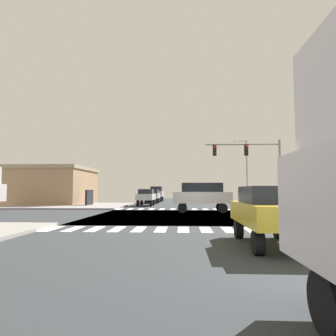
% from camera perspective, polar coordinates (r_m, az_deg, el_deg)
% --- Properties ---
extents(ground, '(90.00, 90.00, 0.05)m').
position_cam_1_polar(ground, '(21.07, 5.01, -9.04)').
color(ground, '#2E3236').
extents(sidewalk_corner_ne, '(12.00, 12.00, 0.14)m').
position_cam_1_polar(sidewalk_corner_ne, '(35.76, 25.73, -6.49)').
color(sidewalk_corner_ne, gray).
rests_on(sidewalk_corner_ne, ground).
extents(sidewalk_corner_nw, '(12.00, 12.00, 0.14)m').
position_cam_1_polar(sidewalk_corner_nw, '(35.24, -17.53, -6.75)').
color(sidewalk_corner_nw, gray).
rests_on(sidewalk_corner_nw, ground).
extents(crosswalk_near, '(13.50, 2.00, 0.01)m').
position_cam_1_polar(crosswalk_near, '(13.80, 5.03, -11.47)').
color(crosswalk_near, white).
rests_on(crosswalk_near, ground).
extents(crosswalk_far, '(13.50, 2.00, 0.01)m').
position_cam_1_polar(crosswalk_far, '(28.34, 3.98, -7.74)').
color(crosswalk_far, white).
rests_on(crosswalk_far, ground).
extents(traffic_signal_mast, '(6.90, 0.55, 6.43)m').
position_cam_1_polar(traffic_signal_mast, '(29.09, 15.28, 1.87)').
color(traffic_signal_mast, gray).
rests_on(traffic_signal_mast, ground).
extents(street_lamp, '(1.78, 0.32, 8.48)m').
position_cam_1_polar(street_lamp, '(41.89, 14.31, 0.42)').
color(street_lamp, gray).
rests_on(street_lamp, ground).
extents(bank_building, '(15.40, 9.75, 4.60)m').
position_cam_1_polar(bank_building, '(41.33, -24.05, -3.08)').
color(bank_building, '#927354').
rests_on(bank_building, ground).
extents(sedan_nearside_1, '(1.80, 4.30, 1.88)m').
position_cam_1_polar(sedan_nearside_1, '(10.29, 18.50, -7.54)').
color(sedan_nearside_1, black).
rests_on(sedan_nearside_1, ground).
extents(suv_crossing_2, '(1.96, 4.60, 2.34)m').
position_cam_1_polar(suv_crossing_2, '(48.04, -2.12, -4.64)').
color(suv_crossing_2, black).
rests_on(suv_crossing_2, ground).
extents(sedan_trailing_2, '(1.80, 4.30, 1.88)m').
position_cam_1_polar(sedan_trailing_2, '(34.54, -4.14, -5.25)').
color(sedan_trailing_2, black).
rests_on(sedan_trailing_2, ground).
extents(sedan_middle_3, '(1.80, 4.30, 1.88)m').
position_cam_1_polar(sedan_middle_3, '(41.46, -2.94, -5.08)').
color(sedan_middle_3, black).
rests_on(sedan_middle_3, ground).
extents(suv_outer_3, '(4.60, 1.96, 2.34)m').
position_cam_1_polar(suv_outer_3, '(24.53, 6.39, -5.02)').
color(suv_outer_3, black).
rests_on(suv_outer_3, ground).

